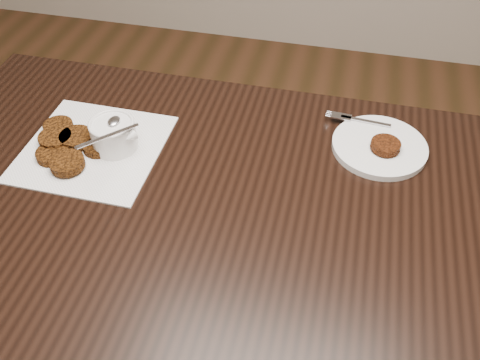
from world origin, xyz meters
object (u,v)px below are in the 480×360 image
table (247,350)px  plate_with_patty (380,144)px  napkin (94,148)px  sauce_ramekin (111,122)px

table → plate_with_patty: 0.53m
napkin → plate_with_patty: size_ratio=1.42×
table → sauce_ramekin: sauce_ramekin is taller
napkin → sauce_ramekin: sauce_ramekin is taller
napkin → plate_with_patty: (0.56, 0.13, 0.01)m
table → napkin: size_ratio=5.26×
sauce_ramekin → plate_with_patty: (0.52, 0.12, -0.05)m
table → sauce_ramekin: (-0.31, 0.18, 0.44)m
napkin → plate_with_patty: 0.58m
napkin → sauce_ramekin: (0.04, 0.01, 0.06)m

